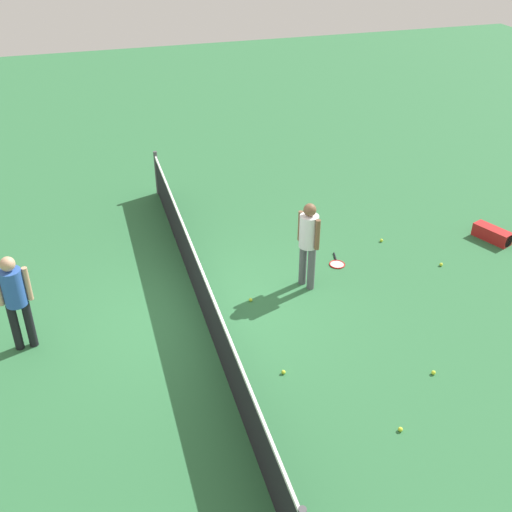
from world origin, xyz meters
TOP-DOWN VIEW (x-y plane):
  - ground_plane at (0.00, 0.00)m, footprint 40.00×40.00m
  - court_net at (0.00, 0.00)m, footprint 10.09×0.09m
  - player_near_side at (0.28, -2.04)m, footprint 0.51×0.45m
  - player_far_side at (-0.11, 2.94)m, footprint 0.36×0.52m
  - tennis_racket_near_player at (0.81, -2.88)m, footprint 0.61×0.38m
  - tennis_ball_near_player at (-2.57, -3.07)m, footprint 0.07×0.07m
  - tennis_ball_by_net at (0.17, -4.82)m, footprint 0.07×0.07m
  - tennis_ball_midcourt at (-1.91, -0.86)m, footprint 0.07×0.07m
  - tennis_ball_baseline at (0.07, -0.90)m, footprint 0.07×0.07m
  - tennis_ball_stray_left at (1.36, -4.12)m, footprint 0.07×0.07m
  - tennis_ball_stray_right at (-3.47, -2.04)m, footprint 0.07×0.07m
  - equipment_bag at (0.75, -6.38)m, footprint 0.85×0.56m

SIDE VIEW (x-z plane):
  - ground_plane at x=0.00m, z-range 0.00..0.00m
  - tennis_racket_near_player at x=0.81m, z-range 0.00..0.03m
  - tennis_ball_near_player at x=-2.57m, z-range 0.00..0.07m
  - tennis_ball_by_net at x=0.17m, z-range 0.00..0.07m
  - tennis_ball_midcourt at x=-1.91m, z-range 0.00..0.07m
  - tennis_ball_baseline at x=0.07m, z-range 0.00..0.07m
  - tennis_ball_stray_left at x=1.36m, z-range 0.00..0.07m
  - tennis_ball_stray_right at x=-3.47m, z-range 0.00..0.07m
  - equipment_bag at x=0.75m, z-range 0.00..0.28m
  - court_net at x=0.00m, z-range -0.03..1.04m
  - player_near_side at x=0.28m, z-range 0.16..1.86m
  - player_far_side at x=-0.11m, z-range 0.16..1.86m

